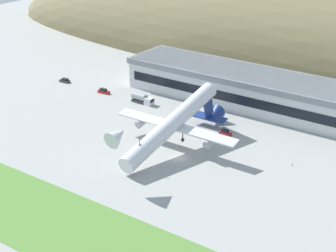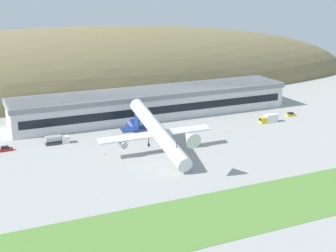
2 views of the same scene
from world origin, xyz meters
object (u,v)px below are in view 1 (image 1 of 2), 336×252
terminal_building (291,96)px  fuel_truck (142,99)px  service_car_3 (225,133)px  service_car_0 (65,81)px  cargo_airplane (173,124)px  traffic_cone_0 (138,127)px  service_car_2 (104,91)px  traffic_cone_1 (292,164)px

terminal_building → fuel_truck: 49.65m
fuel_truck → service_car_3: bearing=-9.8°
service_car_0 → fuel_truck: fuel_truck is taller
cargo_airplane → service_car_0: bearing=161.2°
service_car_3 → traffic_cone_0: service_car_3 is taller
terminal_building → service_car_3: 28.31m
terminal_building → traffic_cone_0: 50.52m
service_car_3 → service_car_0: bearing=175.1°
terminal_building → service_car_3: bearing=-108.2°
terminal_building → cargo_airplane: (-16.42, -42.43, 0.77)m
service_car_0 → traffic_cone_0: (49.36, -17.80, -0.36)m
service_car_0 → terminal_building: bearing=13.7°
cargo_airplane → service_car_3: size_ratio=13.87×
service_car_2 → traffic_cone_0: 34.22m
terminal_building → cargo_airplane: 45.50m
service_car_0 → traffic_cone_0: 52.47m
service_car_2 → traffic_cone_1: bearing=-9.1°
terminal_building → traffic_cone_1: size_ratio=205.49×
cargo_airplane → service_car_0: 69.90m
service_car_2 → service_car_3: service_car_2 is taller
traffic_cone_0 → terminal_building: bearing=48.9°
fuel_truck → traffic_cone_0: (12.22, -17.75, -1.28)m
cargo_airplane → service_car_3: (7.74, 16.10, -6.46)m
traffic_cone_0 → traffic_cone_1: (48.83, 4.86, 0.00)m
fuel_truck → traffic_cone_0: 21.59m
service_car_0 → service_car_2: (19.89, -0.40, 0.06)m
cargo_airplane → service_car_2: bearing=154.4°
terminal_building → service_car_0: terminal_building is taller
terminal_building → service_car_3: size_ratio=31.49×
terminal_building → cargo_airplane: size_ratio=2.27×
terminal_building → cargo_airplane: cargo_airplane is taller
service_car_3 → fuel_truck: (-36.49, 6.28, 0.88)m
service_car_2 → fuel_truck: bearing=1.2°
service_car_0 → service_car_2: 19.89m
traffic_cone_0 → traffic_cone_1: size_ratio=1.00×
service_car_2 → traffic_cone_1: service_car_2 is taller
service_car_3 → traffic_cone_1: bearing=-15.1°
service_car_0 → traffic_cone_1: bearing=-7.5°
cargo_airplane → service_car_3: cargo_airplane is taller
service_car_3 → traffic_cone_0: (-24.27, -11.48, -0.40)m
terminal_building → service_car_3: terminal_building is taller
service_car_2 → fuel_truck: fuel_truck is taller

